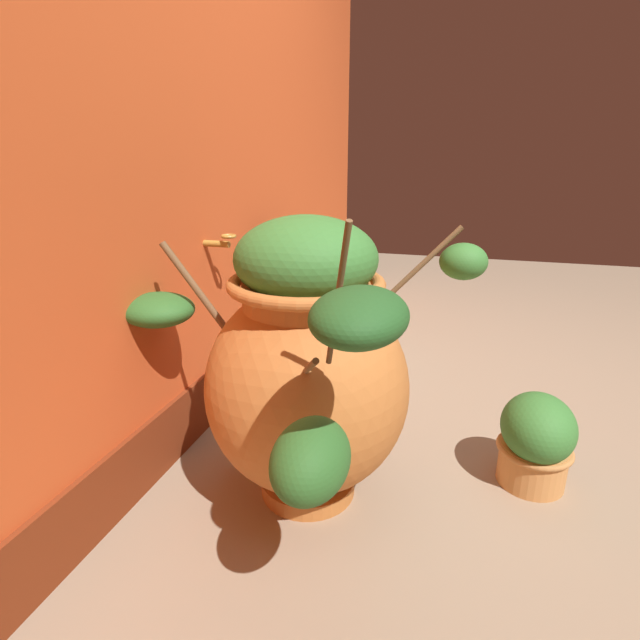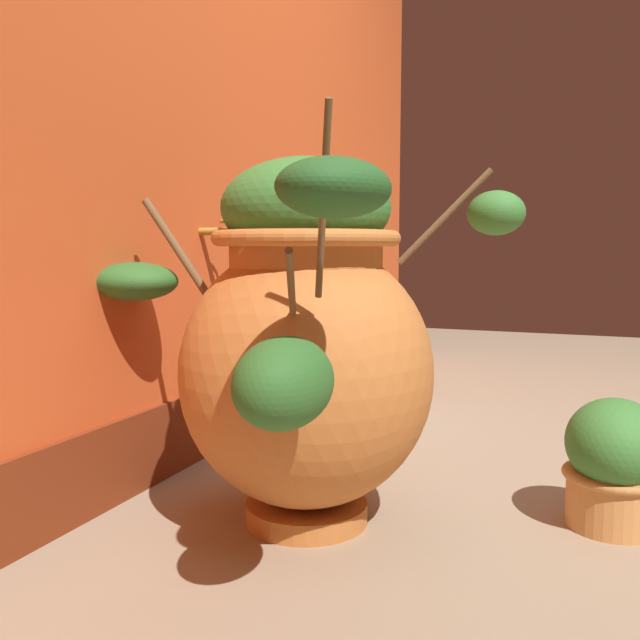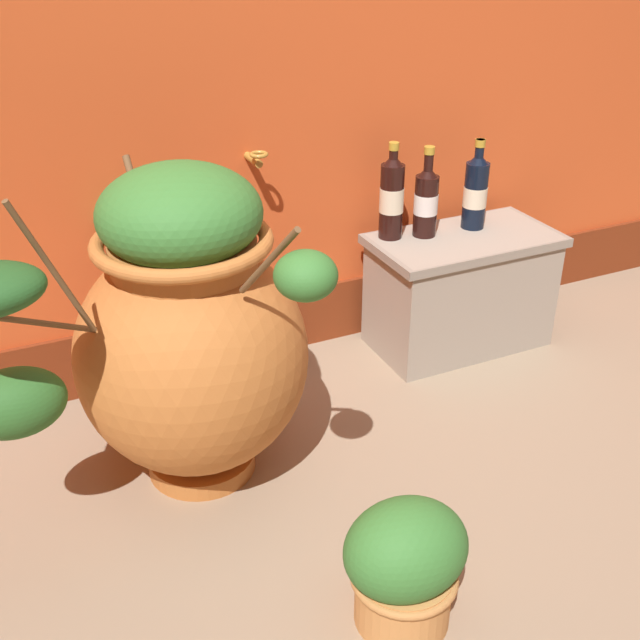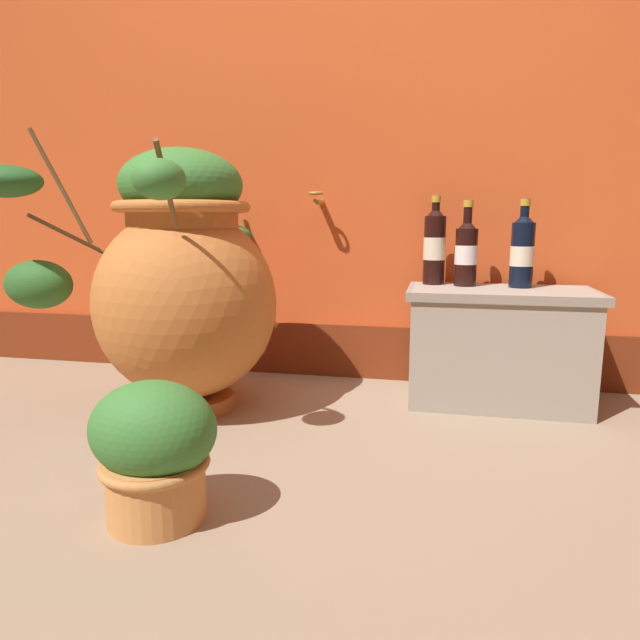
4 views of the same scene
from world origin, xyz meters
name	(u,v)px [view 2 (image 2 of 4)]	position (x,y,z in m)	size (l,w,h in m)	color
ground_plane	(572,490)	(0.00, 0.00, 0.00)	(7.00, 7.00, 0.00)	gray
back_wall	(189,50)	(0.00, 1.20, 1.29)	(4.40, 0.33, 2.60)	#D15123
terracotta_urn	(305,344)	(-0.48, 0.59, 0.44)	(0.87, 1.05, 0.91)	#C17033
stone_ledge	(343,359)	(0.57, 0.88, 0.22)	(0.63, 0.34, 0.41)	#9E9384
wine_bottle_left	(335,277)	(0.64, 0.94, 0.54)	(0.08, 0.08, 0.30)	black
wine_bottle_middle	(315,281)	(0.45, 0.95, 0.53)	(0.08, 0.08, 0.30)	black
wine_bottle_right	(295,277)	(0.34, 0.98, 0.55)	(0.08, 0.08, 0.32)	black
potted_shrub	(614,461)	(-0.22, -0.09, 0.16)	(0.28, 0.23, 0.31)	#D68E4C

